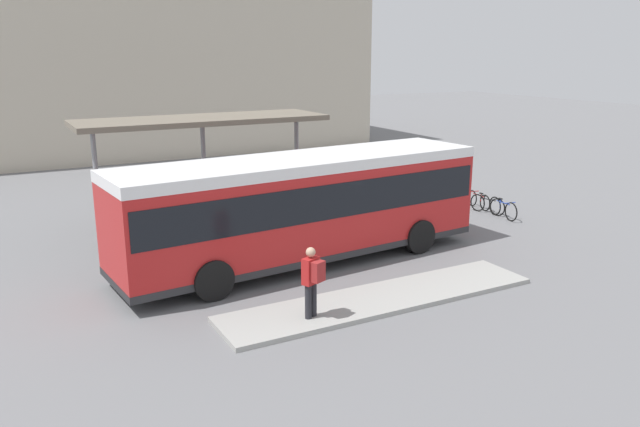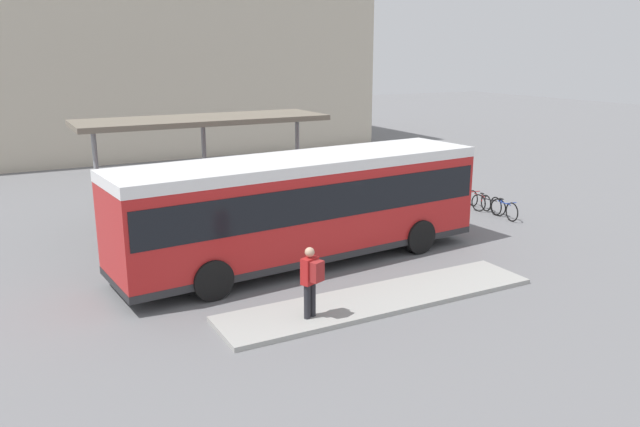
# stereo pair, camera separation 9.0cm
# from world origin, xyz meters

# --- Properties ---
(ground_plane) EXTENTS (120.00, 120.00, 0.00)m
(ground_plane) POSITION_xyz_m (0.00, 0.00, 0.00)
(ground_plane) COLOR slate
(curb_island) EXTENTS (8.43, 1.80, 0.12)m
(curb_island) POSITION_xyz_m (0.34, -3.60, 0.06)
(curb_island) COLOR #9E9E99
(curb_island) RESTS_ON ground_plane
(city_bus) EXTENTS (11.29, 3.56, 3.14)m
(city_bus) POSITION_xyz_m (0.01, 0.00, 1.84)
(city_bus) COLOR red
(city_bus) RESTS_ON ground_plane
(pedestrian_waiting) EXTENTS (0.50, 0.53, 1.68)m
(pedestrian_waiting) POSITION_xyz_m (-1.76, -3.90, 1.09)
(pedestrian_waiting) COLOR #232328
(pedestrian_waiting) RESTS_ON curb_island
(bicycle_blue) EXTENTS (0.48, 1.68, 0.73)m
(bicycle_blue) POSITION_xyz_m (8.85, 0.92, 0.36)
(bicycle_blue) COLOR black
(bicycle_blue) RESTS_ON ground_plane
(bicycle_black) EXTENTS (0.48, 1.59, 0.69)m
(bicycle_black) POSITION_xyz_m (8.82, 1.70, 0.35)
(bicycle_black) COLOR black
(bicycle_black) RESTS_ON ground_plane
(bicycle_red) EXTENTS (0.48, 1.53, 0.66)m
(bicycle_red) POSITION_xyz_m (9.08, 2.49, 0.33)
(bicycle_red) COLOR black
(bicycle_red) RESTS_ON ground_plane
(station_shelter) EXTENTS (8.54, 2.80, 3.86)m
(station_shelter) POSITION_xyz_m (-1.23, 5.25, 3.65)
(station_shelter) COLOR #706656
(station_shelter) RESTS_ON ground_plane
(potted_planter_near_shelter) EXTENTS (0.80, 0.80, 1.31)m
(potted_planter_near_shelter) POSITION_xyz_m (2.41, 2.93, 0.69)
(potted_planter_near_shelter) COLOR slate
(potted_planter_near_shelter) RESTS_ON ground_plane
(station_building) EXTENTS (28.25, 13.40, 10.55)m
(station_building) POSITION_xyz_m (0.86, 26.24, 5.27)
(station_building) COLOR #BCB29E
(station_building) RESTS_ON ground_plane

